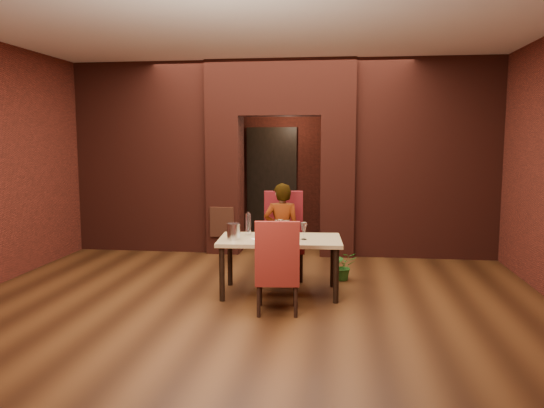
{
  "coord_description": "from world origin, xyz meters",
  "views": [
    {
      "loc": [
        0.99,
        -6.81,
        1.91
      ],
      "look_at": [
        0.11,
        0.0,
        1.08
      ],
      "focal_mm": 35.0,
      "sensor_mm": 36.0,
      "label": 1
    }
  ],
  "objects": [
    {
      "name": "floor",
      "position": [
        0.0,
        0.0,
        0.0
      ],
      "size": [
        8.0,
        8.0,
        0.0
      ],
      "primitive_type": "plane",
      "color": "#452511",
      "rests_on": "ground"
    },
    {
      "name": "ceiling",
      "position": [
        0.0,
        0.0,
        3.2
      ],
      "size": [
        7.0,
        8.0,
        0.04
      ],
      "primitive_type": "cube",
      "color": "silver",
      "rests_on": "ground"
    },
    {
      "name": "wall_back",
      "position": [
        0.0,
        4.0,
        1.6
      ],
      "size": [
        7.0,
        0.04,
        3.2
      ],
      "primitive_type": "cube",
      "color": "maroon",
      "rests_on": "ground"
    },
    {
      "name": "wall_front",
      "position": [
        0.0,
        -4.0,
        1.6
      ],
      "size": [
        7.0,
        0.04,
        3.2
      ],
      "primitive_type": "cube",
      "color": "maroon",
      "rests_on": "ground"
    },
    {
      "name": "wall_left",
      "position": [
        -3.5,
        0.0,
        1.6
      ],
      "size": [
        0.04,
        8.0,
        3.2
      ],
      "primitive_type": "cube",
      "color": "maroon",
      "rests_on": "ground"
    },
    {
      "name": "pillar_left",
      "position": [
        -0.95,
        2.0,
        1.15
      ],
      "size": [
        0.55,
        0.55,
        2.3
      ],
      "primitive_type": "cube",
      "color": "maroon",
      "rests_on": "ground"
    },
    {
      "name": "pillar_right",
      "position": [
        0.95,
        2.0,
        1.15
      ],
      "size": [
        0.55,
        0.55,
        2.3
      ],
      "primitive_type": "cube",
      "color": "maroon",
      "rests_on": "ground"
    },
    {
      "name": "lintel",
      "position": [
        0.0,
        2.0,
        2.75
      ],
      "size": [
        2.45,
        0.55,
        0.9
      ],
      "primitive_type": "cube",
      "color": "maroon",
      "rests_on": "ground"
    },
    {
      "name": "wing_wall_left",
      "position": [
        -2.36,
        2.0,
        1.6
      ],
      "size": [
        2.28,
        0.35,
        3.2
      ],
      "primitive_type": "cube",
      "color": "maroon",
      "rests_on": "ground"
    },
    {
      "name": "wing_wall_right",
      "position": [
        2.36,
        2.0,
        1.6
      ],
      "size": [
        2.28,
        0.35,
        3.2
      ],
      "primitive_type": "cube",
      "color": "maroon",
      "rests_on": "ground"
    },
    {
      "name": "vent_panel",
      "position": [
        -0.95,
        1.71,
        0.55
      ],
      "size": [
        0.4,
        0.03,
        0.5
      ],
      "primitive_type": "cube",
      "color": "#A44D2F",
      "rests_on": "ground"
    },
    {
      "name": "rear_door",
      "position": [
        -0.4,
        3.94,
        1.05
      ],
      "size": [
        0.9,
        0.08,
        2.1
      ],
      "primitive_type": "cube",
      "color": "black",
      "rests_on": "ground"
    },
    {
      "name": "rear_door_frame",
      "position": [
        -0.4,
        3.9,
        1.05
      ],
      "size": [
        1.02,
        0.04,
        2.22
      ],
      "primitive_type": "cube",
      "color": "black",
      "rests_on": "ground"
    },
    {
      "name": "dining_table",
      "position": [
        0.26,
        -0.41,
        0.35
      ],
      "size": [
        1.55,
        0.94,
        0.7
      ],
      "primitive_type": "cube",
      "rotation": [
        0.0,
        0.0,
        0.07
      ],
      "color": "tan",
      "rests_on": "ground"
    },
    {
      "name": "chair_far",
      "position": [
        0.23,
        0.33,
        0.6
      ],
      "size": [
        0.61,
        0.61,
        1.19
      ],
      "primitive_type": "cube",
      "rotation": [
        0.0,
        0.0,
        0.13
      ],
      "color": "maroon",
      "rests_on": "ground"
    },
    {
      "name": "chair_near",
      "position": [
        0.31,
        -1.11,
        0.53
      ],
      "size": [
        0.52,
        0.52,
        1.05
      ],
      "primitive_type": "cube",
      "rotation": [
        0.0,
        0.0,
        3.25
      ],
      "color": "maroon",
      "rests_on": "ground"
    },
    {
      "name": "person_seated",
      "position": [
        0.22,
        0.21,
        0.67
      ],
      "size": [
        0.51,
        0.35,
        1.34
      ],
      "primitive_type": "imported",
      "rotation": [
        0.0,
        0.0,
        3.21
      ],
      "color": "white",
      "rests_on": "ground"
    },
    {
      "name": "wine_glass_a",
      "position": [
        0.2,
        -0.41,
        0.8
      ],
      "size": [
        0.08,
        0.08,
        0.19
      ],
      "primitive_type": null,
      "color": "white",
      "rests_on": "dining_table"
    },
    {
      "name": "wine_glass_b",
      "position": [
        0.25,
        -0.32,
        0.81
      ],
      "size": [
        0.09,
        0.09,
        0.22
      ],
      "primitive_type": null,
      "color": "silver",
      "rests_on": "dining_table"
    },
    {
      "name": "wine_glass_c",
      "position": [
        0.56,
        -0.46,
        0.81
      ],
      "size": [
        0.09,
        0.09,
        0.21
      ],
      "primitive_type": null,
      "color": "white",
      "rests_on": "dining_table"
    },
    {
      "name": "tasting_sheet",
      "position": [
        0.09,
        -0.49,
        0.7
      ],
      "size": [
        0.35,
        0.34,
        0.0
      ],
      "primitive_type": "cube",
      "rotation": [
        0.0,
        0.0,
        0.61
      ],
      "color": "white",
      "rests_on": "dining_table"
    },
    {
      "name": "wine_bucket",
      "position": [
        -0.29,
        -0.56,
        0.8
      ],
      "size": [
        0.16,
        0.16,
        0.2
      ],
      "primitive_type": "cylinder",
      "color": "#B6B7BD",
      "rests_on": "dining_table"
    },
    {
      "name": "water_bottle",
      "position": [
        -0.17,
        -0.22,
        0.85
      ],
      "size": [
        0.07,
        0.07,
        0.29
      ],
      "primitive_type": "cylinder",
      "color": "white",
      "rests_on": "dining_table"
    },
    {
      "name": "potted_plant",
      "position": [
        1.04,
        0.34,
        0.2
      ],
      "size": [
        0.42,
        0.39,
        0.39
      ],
      "primitive_type": "imported",
      "rotation": [
        0.0,
        0.0,
        0.26
      ],
      "color": "#276721",
      "rests_on": "ground"
    }
  ]
}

